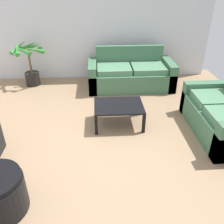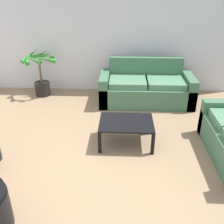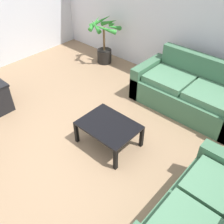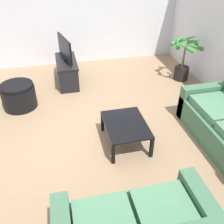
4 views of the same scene
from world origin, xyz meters
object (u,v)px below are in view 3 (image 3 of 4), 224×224
object	(u,v)px
couch_loveseat	(208,223)
potted_palm	(104,41)
couch_main	(189,93)
coffee_table	(109,127)

from	to	relation	value
couch_loveseat	potted_palm	xyz separation A→B (m)	(-3.65, 2.29, 0.22)
couch_main	potted_palm	xyz separation A→B (m)	(-2.34, 0.28, 0.21)
couch_loveseat	potted_palm	world-z (taller)	potted_palm
couch_loveseat	potted_palm	distance (m)	4.31
coffee_table	potted_palm	distance (m)	2.72
potted_palm	couch_main	bearing A→B (deg)	-6.73
couch_main	potted_palm	bearing A→B (deg)	173.27
couch_loveseat	couch_main	bearing A→B (deg)	123.05
couch_main	potted_palm	distance (m)	2.37
couch_main	potted_palm	size ratio (longest dim) A/B	1.88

